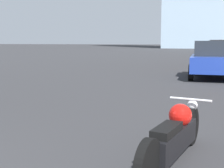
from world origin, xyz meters
name	(u,v)px	position (x,y,z in m)	size (l,w,h in m)	color
motorcycle	(175,135)	(3.40, 3.12, 0.36)	(0.62, 2.32, 0.74)	black
parked_car_blue	(214,59)	(3.24, 13.42, 0.81)	(2.27, 4.06, 1.62)	#1E3899
parked_car_red	(221,52)	(3.14, 23.60, 0.86)	(2.11, 4.36, 1.72)	red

